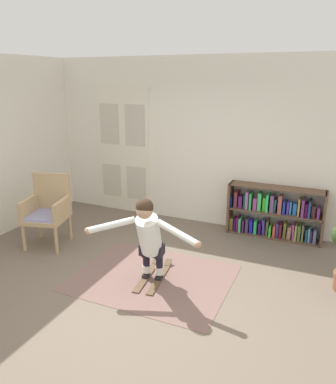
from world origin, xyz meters
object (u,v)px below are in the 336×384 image
object	(u,v)px
bookshelf	(273,215)
person_skier	(148,234)
wicker_chair	(48,208)
skis_pair	(154,275)

from	to	relation	value
bookshelf	person_skier	distance (m)	2.49
wicker_chair	person_skier	size ratio (longest dim) A/B	0.76
bookshelf	person_skier	world-z (taller)	person_skier
skis_pair	person_skier	xyz separation A→B (m)	(0.02, -0.18, 0.67)
bookshelf	wicker_chair	bearing A→B (deg)	-152.18
person_skier	bookshelf	bearing A→B (deg)	61.03
person_skier	skis_pair	bearing A→B (deg)	97.18
bookshelf	skis_pair	bearing A→B (deg)	-121.60
wicker_chair	skis_pair	world-z (taller)	wicker_chair
wicker_chair	person_skier	distance (m)	2.06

